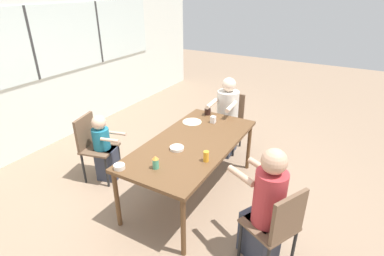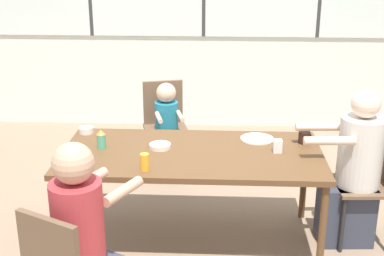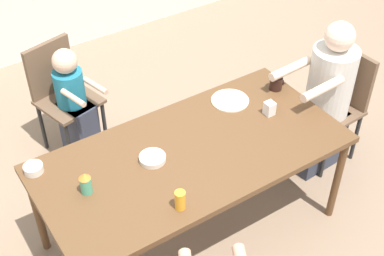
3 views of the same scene
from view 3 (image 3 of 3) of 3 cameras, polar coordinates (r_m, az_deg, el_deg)
The scene contains 13 objects.
ground_plane at distance 3.70m, azimuth 0.00°, elevation -10.77°, with size 16.00×16.00×0.00m, color #8C725B.
dining_table at distance 3.21m, azimuth 0.00°, elevation -3.19°, with size 1.86×0.91×0.72m.
chair_for_man_blue_shirt at distance 4.06m, azimuth 15.38°, elevation 3.25°, with size 0.42×0.42×0.88m.
chair_for_toddler at distance 4.12m, azimuth -13.91°, elevation 4.15°, with size 0.49×0.49×0.88m.
person_man_blue_shirt at distance 3.95m, azimuth 13.82°, elevation 2.44°, with size 0.62×0.37×1.18m.
person_toddler at distance 4.07m, azimuth -12.37°, elevation 2.15°, with size 0.31×0.43×0.92m.
coffee_mug at distance 3.68m, azimuth 8.98°, elevation 4.74°, with size 0.09×0.09×0.09m.
sippy_cup at distance 2.94m, azimuth -11.29°, elevation -5.75°, with size 0.07×0.07×0.14m.
juice_glass at distance 2.82m, azimuth -1.27°, elevation -7.70°, with size 0.06×0.06×0.11m.
milk_carton_small at distance 3.45m, azimuth 8.26°, elevation 2.08°, with size 0.06×0.06×0.09m.
bowl_white_shallow at distance 3.16m, azimuth -16.55°, elevation -4.17°, with size 0.11×0.11×0.05m.
bowl_cereal at distance 3.11m, azimuth -4.24°, elevation -3.24°, with size 0.16×0.16×0.03m.
plate_tortillas at distance 3.56m, azimuth 4.08°, elevation 2.95°, with size 0.25×0.25×0.01m.
Camera 3 is at (-1.28, -1.95, 2.87)m, focal length 50.00 mm.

